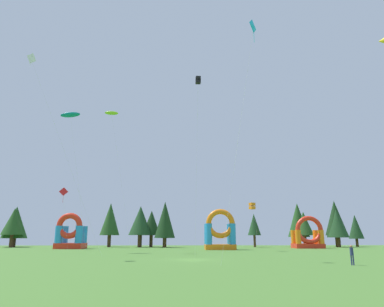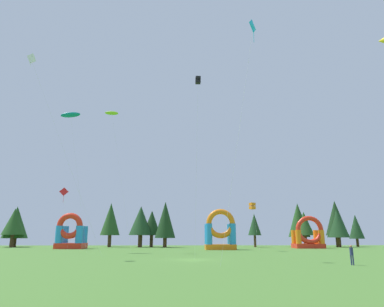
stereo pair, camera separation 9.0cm
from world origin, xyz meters
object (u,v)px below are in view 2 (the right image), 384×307
kite_teal_parafoil (71,115)px  kite_white_diamond (31,61)px  kite_orange_box (252,206)px  inflatable_orange_dome (71,235)px  inflatable_blue_arch (309,237)px  inflatable_red_slide (220,234)px  kite_black_box (198,81)px  person_midfield (352,253)px  kite_lime_parafoil (112,113)px  kite_red_diamond (64,193)px  kite_cyan_diamond (254,28)px

kite_teal_parafoil → kite_white_diamond: kite_white_diamond is taller
kite_orange_box → inflatable_orange_dome: kite_orange_box is taller
inflatable_blue_arch → inflatable_red_slide: bearing=-159.9°
kite_orange_box → inflatable_blue_arch: bearing=43.4°
inflatable_blue_arch → inflatable_red_slide: 19.89m
kite_black_box → inflatable_orange_dome: 44.60m
person_midfield → inflatable_orange_dome: inflatable_orange_dome is taller
kite_white_diamond → kite_lime_parafoil: bearing=61.2°
kite_black_box → kite_red_diamond: size_ratio=1.85×
inflatable_blue_arch → kite_white_diamond: bearing=-145.3°
kite_lime_parafoil → inflatable_orange_dome: size_ratio=3.30×
person_midfield → inflatable_blue_arch: bearing=-65.1°
kite_lime_parafoil → kite_black_box: bearing=-53.0°
kite_white_diamond → kite_orange_box: kite_white_diamond is taller
kite_white_diamond → person_midfield: (33.38, -11.00, -22.95)m
kite_teal_parafoil → kite_white_diamond: 15.32m
kite_black_box → inflatable_blue_arch: bearing=55.5°
kite_lime_parafoil → kite_red_diamond: bearing=132.6°
inflatable_orange_dome → kite_black_box: bearing=-55.5°
inflatable_red_slide → kite_black_box: bearing=-100.8°
kite_teal_parafoil → kite_black_box: bearing=-43.0°
kite_cyan_diamond → person_midfield: bearing=-0.6°
kite_cyan_diamond → kite_red_diamond: bearing=128.7°
kite_white_diamond → inflatable_red_slide: 41.54m
kite_orange_box → kite_lime_parafoil: bearing=-169.9°
inflatable_orange_dome → inflatable_red_slide: size_ratio=0.95×
inflatable_orange_dome → inflatable_blue_arch: bearing=1.2°
kite_teal_parafoil → person_midfield: kite_teal_parafoil is taller
kite_black_box → kite_cyan_diamond: 9.05m
kite_red_diamond → kite_orange_box: kite_red_diamond is taller
person_midfield → inflatable_blue_arch: (11.52, 42.09, 1.28)m
kite_white_diamond → kite_orange_box: (31.03, 17.96, -16.62)m
kite_orange_box → inflatable_red_slide: bearing=127.3°
kite_red_diamond → inflatable_red_slide: size_ratio=1.52×
kite_cyan_diamond → inflatable_orange_dome: 53.58m
kite_cyan_diamond → kite_white_diamond: bearing=157.2°
kite_orange_box → kite_cyan_diamond: bearing=-99.9°
kite_red_diamond → kite_cyan_diamond: 47.63m
kite_red_diamond → inflatable_blue_arch: kite_red_diamond is taller
kite_teal_parafoil → kite_cyan_diamond: (25.55, -26.14, -0.03)m
kite_lime_parafoil → inflatable_blue_arch: 45.64m
kite_orange_box → inflatable_orange_dome: size_ratio=1.15×
kite_white_diamond → person_midfield: kite_white_diamond is taller
kite_cyan_diamond → inflatable_orange_dome: size_ratio=3.36×
kite_white_diamond → inflatable_blue_arch: (44.91, 31.09, -21.67)m
kite_black_box → inflatable_orange_dome: size_ratio=2.97×
kite_teal_parafoil → kite_orange_box: 34.10m
inflatable_red_slide → inflatable_orange_dome: bearing=168.5°
inflatable_blue_arch → kite_orange_box: bearing=-136.6°
kite_cyan_diamond → kite_teal_parafoil: bearing=134.3°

